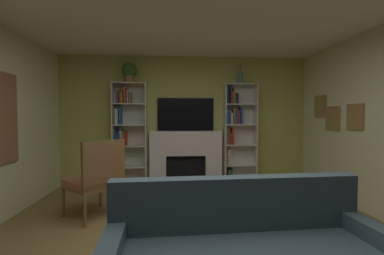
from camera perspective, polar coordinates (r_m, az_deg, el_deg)
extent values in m
cube|color=#B7BB60|center=(5.61, -1.37, 1.42)|extent=(5.12, 0.06, 2.61)
cube|color=#9C7844|center=(4.81, 30.93, 1.91)|extent=(0.03, 0.37, 0.40)
cube|color=slate|center=(4.80, 30.83, 1.91)|extent=(0.01, 0.31, 0.34)
cube|color=#9C7844|center=(5.29, 27.31, 1.71)|extent=(0.03, 0.40, 0.41)
cube|color=#2D6956|center=(5.29, 27.22, 1.71)|extent=(0.01, 0.34, 0.35)
cube|color=#9C7844|center=(5.64, 25.23, 4.05)|extent=(0.03, 0.37, 0.40)
cube|color=#9F7851|center=(5.63, 25.15, 4.05)|extent=(0.01, 0.31, 0.34)
cube|color=white|center=(5.60, -7.11, -8.95)|extent=(0.33, 0.19, 0.61)
cube|color=white|center=(5.65, 4.46, -8.82)|extent=(0.33, 0.19, 0.61)
cube|color=white|center=(5.52, -1.30, -3.32)|extent=(1.45, 0.19, 0.50)
cube|color=black|center=(5.65, -1.33, -8.82)|extent=(0.80, 0.08, 0.61)
cube|color=#534E56|center=(5.42, -1.16, -12.42)|extent=(1.55, 0.30, 0.03)
cube|color=black|center=(5.55, -1.34, 2.76)|extent=(1.13, 0.06, 0.66)
cube|color=silver|center=(5.54, -16.06, -1.61)|extent=(0.02, 0.33, 2.05)
cube|color=silver|center=(5.45, -9.52, -1.61)|extent=(0.02, 0.33, 2.05)
cube|color=silver|center=(5.64, -12.59, -1.50)|extent=(0.65, 0.02, 2.05)
cube|color=silver|center=(5.65, -12.72, -11.95)|extent=(0.62, 0.33, 0.02)
cube|color=#B8262D|center=(5.71, -15.46, -10.43)|extent=(0.04, 0.19, 0.25)
cube|color=#A08C3A|center=(5.68, -15.01, -10.21)|extent=(0.02, 0.21, 0.30)
cube|color=#BC342F|center=(5.66, -14.65, -10.62)|extent=(0.04, 0.27, 0.23)
cube|color=brown|center=(5.69, -14.20, -10.62)|extent=(0.03, 0.20, 0.22)
cube|color=silver|center=(5.56, -12.76, -7.94)|extent=(0.62, 0.33, 0.02)
cube|color=#572F71|center=(5.61, -15.62, -6.18)|extent=(0.03, 0.24, 0.31)
cube|color=#4B2574|center=(5.62, -15.17, -6.33)|extent=(0.04, 0.20, 0.28)
cube|color=#32674D|center=(5.58, -14.68, -6.17)|extent=(0.04, 0.26, 0.32)
cube|color=silver|center=(5.50, -12.80, -3.74)|extent=(0.62, 0.33, 0.02)
cube|color=#25498E|center=(5.59, -15.58, -2.03)|extent=(0.04, 0.19, 0.30)
cube|color=#1D5285|center=(5.58, -15.17, -2.33)|extent=(0.03, 0.19, 0.24)
cube|color=#25517D|center=(5.53, -14.84, -2.09)|extent=(0.02, 0.27, 0.30)
cube|color=beige|center=(5.53, -14.51, -2.12)|extent=(0.02, 0.27, 0.29)
cube|color=olive|center=(5.55, -14.06, -2.26)|extent=(0.04, 0.21, 0.26)
cube|color=red|center=(5.53, -13.61, -2.26)|extent=(0.02, 0.23, 0.26)
cube|color=silver|center=(5.48, -12.84, 0.53)|extent=(0.62, 0.33, 0.02)
cube|color=#377E3E|center=(5.53, -15.74, 2.18)|extent=(0.03, 0.27, 0.30)
cube|color=beige|center=(5.52, -15.33, 2.19)|extent=(0.04, 0.28, 0.30)
cube|color=#274F96|center=(5.54, -14.68, 2.33)|extent=(0.04, 0.22, 0.33)
cube|color=silver|center=(5.48, -12.88, 4.82)|extent=(0.62, 0.33, 0.02)
cube|color=beige|center=(5.58, -15.68, 6.05)|extent=(0.03, 0.19, 0.24)
cube|color=#5A426D|center=(5.56, -15.24, 6.12)|extent=(0.04, 0.23, 0.25)
cube|color=brown|center=(5.56, -14.77, 6.27)|extent=(0.03, 0.20, 0.27)
cube|color=olive|center=(5.51, -14.28, 6.08)|extent=(0.04, 0.28, 0.23)
cube|color=#BE3625|center=(5.51, -13.72, 6.53)|extent=(0.04, 0.27, 0.31)
cube|color=beige|center=(5.53, -13.18, 6.18)|extent=(0.03, 0.20, 0.25)
cube|color=olive|center=(5.52, -12.71, 6.00)|extent=(0.04, 0.22, 0.21)
cube|color=silver|center=(5.51, -12.92, 8.98)|extent=(0.62, 0.33, 0.02)
cube|color=silver|center=(5.55, 6.83, -1.52)|extent=(0.02, 0.29, 2.05)
cube|color=silver|center=(5.70, 13.09, -1.46)|extent=(0.02, 0.29, 2.05)
cube|color=silver|center=(5.75, 9.67, -1.41)|extent=(0.65, 0.02, 2.05)
cube|color=silver|center=(5.77, 9.93, -11.60)|extent=(0.62, 0.29, 0.02)
cube|color=black|center=(5.71, 7.02, -9.93)|extent=(0.02, 0.18, 0.34)
cube|color=brown|center=(5.70, 7.41, -10.17)|extent=(0.02, 0.22, 0.29)
cube|color=#2C8045|center=(5.72, 7.78, -10.08)|extent=(0.03, 0.19, 0.30)
cube|color=#2E7551|center=(5.73, 8.20, -9.94)|extent=(0.02, 0.19, 0.33)
cube|color=silver|center=(5.69, 9.96, -7.68)|extent=(0.62, 0.29, 0.02)
cube|color=brown|center=(5.61, 7.16, -6.43)|extent=(0.04, 0.24, 0.25)
cube|color=beige|center=(5.64, 7.47, -6.13)|extent=(0.02, 0.20, 0.30)
cube|color=beige|center=(5.66, 7.80, -5.99)|extent=(0.04, 0.17, 0.32)
cube|color=silver|center=(5.63, 9.99, -3.57)|extent=(0.62, 0.29, 0.02)
cube|color=#277149|center=(5.56, 7.14, -1.73)|extent=(0.03, 0.24, 0.35)
cube|color=#B63B1F|center=(5.60, 7.52, -1.79)|extent=(0.04, 0.19, 0.33)
cube|color=brown|center=(5.61, 7.95, -2.28)|extent=(0.03, 0.18, 0.24)
cube|color=#B83B1F|center=(5.59, 8.40, -1.85)|extent=(0.04, 0.23, 0.32)
cube|color=silver|center=(5.61, 10.02, 0.59)|extent=(0.62, 0.29, 0.02)
cube|color=#294690|center=(5.55, 7.24, 2.12)|extent=(0.04, 0.24, 0.28)
cube|color=#185090|center=(5.58, 7.65, 2.14)|extent=(0.03, 0.20, 0.28)
cube|color=beige|center=(5.59, 8.11, 1.85)|extent=(0.04, 0.20, 0.23)
cube|color=olive|center=(5.60, 8.66, 2.35)|extent=(0.04, 0.19, 0.32)
cube|color=#263C9B|center=(5.61, 9.15, 1.98)|extent=(0.04, 0.20, 0.25)
cube|color=#A72F2C|center=(5.63, 9.60, 2.04)|extent=(0.04, 0.18, 0.26)
cube|color=navy|center=(5.65, 10.12, 2.42)|extent=(0.04, 0.17, 0.34)
cube|color=silver|center=(5.61, 10.05, 4.78)|extent=(0.62, 0.29, 0.02)
cube|color=navy|center=(5.58, 7.21, 6.56)|extent=(0.04, 0.22, 0.32)
cube|color=black|center=(5.60, 7.75, 6.66)|extent=(0.04, 0.20, 0.34)
cube|color=#AD2E28|center=(5.60, 8.23, 6.16)|extent=(0.04, 0.21, 0.25)
cube|color=olive|center=(5.60, 8.61, 6.47)|extent=(0.02, 0.23, 0.31)
cube|color=#206754|center=(5.63, 8.91, 6.03)|extent=(0.04, 0.16, 0.23)
cube|color=#5C2B6C|center=(5.64, 9.42, 5.94)|extent=(0.03, 0.18, 0.21)
cube|color=silver|center=(5.64, 10.08, 8.85)|extent=(0.62, 0.29, 0.02)
cylinder|color=#A56A46|center=(5.53, -12.90, 9.77)|extent=(0.20, 0.20, 0.14)
sphere|color=#3D682F|center=(5.56, -12.92, 11.65)|extent=(0.29, 0.29, 0.29)
cylinder|color=teal|center=(5.65, 10.10, 9.99)|extent=(0.11, 0.11, 0.21)
cylinder|color=#4C7F3F|center=(5.67, 10.11, 11.82)|extent=(0.01, 0.01, 0.16)
sphere|color=#D56981|center=(5.68, 10.12, 12.60)|extent=(0.05, 0.05, 0.05)
cylinder|color=#4C7F3F|center=(5.70, 10.09, 11.87)|extent=(0.01, 0.01, 0.18)
sphere|color=#D56981|center=(5.71, 10.09, 12.74)|extent=(0.05, 0.05, 0.05)
cylinder|color=#4C7F3F|center=(5.65, 10.03, 11.62)|extent=(0.01, 0.01, 0.11)
sphere|color=#D56981|center=(5.66, 10.03, 12.18)|extent=(0.05, 0.05, 0.05)
cylinder|color=#4C7F3F|center=(5.65, 10.13, 11.78)|extent=(0.01, 0.01, 0.14)
sphere|color=#D56981|center=(5.66, 10.14, 12.50)|extent=(0.06, 0.06, 0.06)
cube|color=#435861|center=(2.38, 9.27, -15.31)|extent=(2.07, 0.25, 0.44)
cylinder|color=brown|center=(3.81, -21.52, -15.75)|extent=(0.04, 0.04, 0.45)
cylinder|color=brown|center=(4.09, -14.22, -14.39)|extent=(0.04, 0.04, 0.45)
cylinder|color=brown|center=(4.33, -25.27, -13.62)|extent=(0.04, 0.04, 0.45)
cylinder|color=brown|center=(4.58, -18.59, -12.64)|extent=(0.04, 0.04, 0.45)
cube|color=#A76A52|center=(4.12, -19.96, -10.53)|extent=(0.88, 0.88, 0.08)
cube|color=brown|center=(4.14, -19.95, -11.34)|extent=(0.88, 0.88, 0.04)
cube|color=brown|center=(3.83, -17.89, -7.31)|extent=(0.48, 0.47, 0.63)
cube|color=brown|center=(2.87, 7.39, -17.29)|extent=(0.81, 0.47, 0.04)
cylinder|color=brown|center=(2.72, -0.21, -23.66)|extent=(0.05, 0.05, 0.41)
cylinder|color=brown|center=(2.87, 16.34, -22.31)|extent=(0.05, 0.05, 0.41)
cylinder|color=brown|center=(3.10, -0.81, -20.23)|extent=(0.05, 0.05, 0.41)
cylinder|color=brown|center=(3.23, 13.54, -19.33)|extent=(0.05, 0.05, 0.41)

